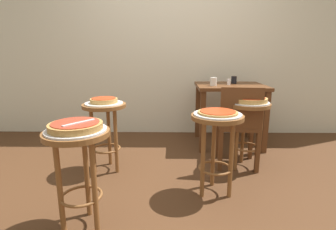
% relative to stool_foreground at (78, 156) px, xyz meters
% --- Properties ---
extents(ground_plane, '(6.00, 6.00, 0.00)m').
position_rel_stool_foreground_xyz_m(ground_plane, '(0.61, 0.59, -0.51)').
color(ground_plane, '#4C2D19').
extents(back_wall, '(6.00, 0.10, 3.00)m').
position_rel_stool_foreground_xyz_m(back_wall, '(0.61, 2.24, 0.99)').
color(back_wall, beige).
rests_on(back_wall, ground_plane).
extents(stool_foreground, '(0.42, 0.42, 0.68)m').
position_rel_stool_foreground_xyz_m(stool_foreground, '(0.00, 0.00, 0.00)').
color(stool_foreground, brown).
rests_on(stool_foreground, ground_plane).
extents(serving_plate_foreground, '(0.38, 0.38, 0.01)m').
position_rel_stool_foreground_xyz_m(serving_plate_foreground, '(-0.00, 0.00, 0.17)').
color(serving_plate_foreground, silver).
rests_on(serving_plate_foreground, stool_foreground).
extents(pizza_foreground, '(0.34, 0.34, 0.05)m').
position_rel_stool_foreground_xyz_m(pizza_foreground, '(-0.00, 0.00, 0.20)').
color(pizza_foreground, '#B78442').
rests_on(pizza_foreground, serving_plate_foreground).
extents(stool_middle, '(0.42, 0.42, 0.68)m').
position_rel_stool_foreground_xyz_m(stool_middle, '(0.97, 0.46, 0.00)').
color(stool_middle, brown).
rests_on(stool_middle, ground_plane).
extents(serving_plate_middle, '(0.38, 0.38, 0.01)m').
position_rel_stool_foreground_xyz_m(serving_plate_middle, '(0.97, 0.46, 0.17)').
color(serving_plate_middle, silver).
rests_on(serving_plate_middle, stool_middle).
extents(pizza_middle, '(0.32, 0.32, 0.02)m').
position_rel_stool_foreground_xyz_m(pizza_middle, '(0.97, 0.46, 0.19)').
color(pizza_middle, '#B78442').
rests_on(pizza_middle, serving_plate_middle).
extents(stool_leftside, '(0.42, 0.42, 0.68)m').
position_rel_stool_foreground_xyz_m(stool_leftside, '(-0.05, 0.90, 0.00)').
color(stool_leftside, brown).
rests_on(stool_leftside, ground_plane).
extents(serving_plate_leftside, '(0.36, 0.36, 0.01)m').
position_rel_stool_foreground_xyz_m(serving_plate_leftside, '(-0.05, 0.90, 0.17)').
color(serving_plate_leftside, white).
rests_on(serving_plate_leftside, stool_leftside).
extents(pizza_leftside, '(0.26, 0.26, 0.05)m').
position_rel_stool_foreground_xyz_m(pizza_leftside, '(-0.05, 0.90, 0.20)').
color(pizza_leftside, tan).
rests_on(pizza_leftside, serving_plate_leftside).
extents(stool_rear, '(0.42, 0.42, 0.68)m').
position_rel_stool_foreground_xyz_m(stool_rear, '(1.36, 0.97, 0.00)').
color(stool_rear, brown).
rests_on(stool_rear, ground_plane).
extents(serving_plate_rear, '(0.39, 0.39, 0.01)m').
position_rel_stool_foreground_xyz_m(serving_plate_rear, '(1.36, 0.97, 0.17)').
color(serving_plate_rear, silver).
rests_on(serving_plate_rear, stool_rear).
extents(pizza_rear, '(0.35, 0.35, 0.05)m').
position_rel_stool_foreground_xyz_m(pizza_rear, '(1.36, 0.97, 0.20)').
color(pizza_rear, tan).
rests_on(pizza_rear, serving_plate_rear).
extents(dining_table, '(0.84, 0.71, 0.78)m').
position_rel_stool_foreground_xyz_m(dining_table, '(1.33, 1.70, 0.12)').
color(dining_table, '#5B3319').
rests_on(dining_table, ground_plane).
extents(cup_near_edge, '(0.08, 0.08, 0.10)m').
position_rel_stool_foreground_xyz_m(cup_near_edge, '(1.10, 1.58, 0.31)').
color(cup_near_edge, silver).
rests_on(cup_near_edge, dining_table).
extents(cup_far_edge, '(0.07, 0.07, 0.09)m').
position_rel_stool_foreground_xyz_m(cup_far_edge, '(1.40, 1.81, 0.31)').
color(cup_far_edge, black).
rests_on(cup_far_edge, dining_table).
extents(condiment_shaker, '(0.04, 0.04, 0.07)m').
position_rel_stool_foreground_xyz_m(condiment_shaker, '(1.30, 1.66, 0.30)').
color(condiment_shaker, white).
rests_on(condiment_shaker, dining_table).
extents(wooden_chair, '(0.44, 0.44, 0.85)m').
position_rel_stool_foreground_xyz_m(wooden_chair, '(1.28, 0.98, -0.05)').
color(wooden_chair, '#5B3319').
rests_on(wooden_chair, ground_plane).
extents(pizza_server_knife, '(0.16, 0.19, 0.01)m').
position_rel_stool_foreground_xyz_m(pizza_server_knife, '(0.03, -0.02, 0.23)').
color(pizza_server_knife, silver).
rests_on(pizza_server_knife, pizza_foreground).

